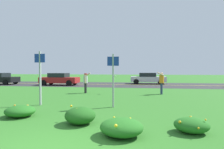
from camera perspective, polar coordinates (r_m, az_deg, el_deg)
ground_plane at (r=13.01m, az=-0.06°, el=-6.55°), size 120.00×120.00×0.00m
highway_strip at (r=22.24m, az=3.58°, el=-3.23°), size 120.00×7.94×0.01m
highway_center_stripe at (r=22.24m, az=3.58°, el=-3.22°), size 120.00×0.16×0.00m
daylily_clump_front_center at (r=7.91m, az=-27.18°, el=-10.29°), size 1.15×1.03×0.45m
daylily_clump_mid_center at (r=5.82m, az=23.95°, el=-14.49°), size 0.99×0.94×0.45m
daylily_clump_front_right at (r=6.24m, az=-10.06°, el=-12.69°), size 1.03×0.99×0.57m
daylily_clump_mid_left at (r=5.10m, az=3.03°, el=-16.39°), size 1.19×1.06×0.48m
sign_post_near_path at (r=9.87m, az=-21.90°, el=0.52°), size 0.56×0.10×2.76m
sign_post_by_roadside at (r=8.65m, az=0.36°, el=-0.17°), size 0.56×0.10×2.58m
person_thrower_red_cap_gray_shirt at (r=14.20m, az=-8.41°, el=-2.08°), size 0.50×0.50×1.61m
person_catcher_orange_shirt at (r=13.88m, az=15.46°, el=-2.04°), size 0.54×0.50×1.67m
frisbee_white at (r=13.71m, az=0.92°, el=-0.53°), size 0.25×0.23×0.13m
car_red_center_left at (r=22.43m, az=-16.38°, el=-1.37°), size 4.50×2.00×1.45m
car_silver_center_right at (r=23.92m, az=11.38°, el=-1.17°), size 4.50×2.00×1.45m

